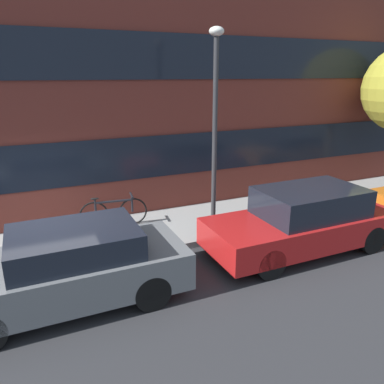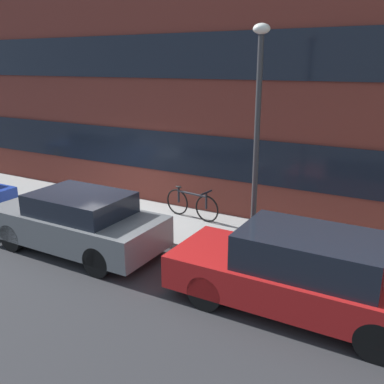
# 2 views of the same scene
# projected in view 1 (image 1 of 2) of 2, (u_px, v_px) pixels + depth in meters

# --- Properties ---
(ground_plane) EXTENTS (56.00, 56.00, 0.00)m
(ground_plane) POSITION_uv_depth(u_px,v_px,m) (42.00, 279.00, 7.18)
(ground_plane) COLOR #2B2B2D
(sidewalk_strip) EXTENTS (28.00, 2.29, 0.15)m
(sidewalk_strip) POSITION_uv_depth(u_px,v_px,m) (39.00, 250.00, 8.15)
(sidewalk_strip) COLOR gray
(sidewalk_strip) RESTS_ON ground_plane
(rowhouse_facade) EXTENTS (28.00, 1.02, 7.57)m
(rowhouse_facade) POSITION_uv_depth(u_px,v_px,m) (14.00, 72.00, 8.41)
(rowhouse_facade) COLOR maroon
(rowhouse_facade) RESTS_ON ground_plane
(parked_car_grey) EXTENTS (3.96, 1.67, 1.33)m
(parked_car_grey) POSITION_uv_depth(u_px,v_px,m) (69.00, 267.00, 6.23)
(parked_car_grey) COLOR slate
(parked_car_grey) RESTS_ON ground_plane
(parked_car_red) EXTENTS (4.31, 1.65, 1.41)m
(parked_car_red) POSITION_uv_depth(u_px,v_px,m) (304.00, 221.00, 8.16)
(parked_car_red) COLOR #AD1919
(parked_car_red) RESTS_ON ground_plane
(bicycle) EXTENTS (1.63, 0.44, 0.79)m
(bicycle) POSITION_uv_depth(u_px,v_px,m) (114.00, 212.00, 9.13)
(bicycle) COLOR black
(bicycle) RESTS_ON sidewalk_strip
(lamp_post) EXTENTS (0.32, 0.32, 4.54)m
(lamp_post) POSITION_uv_depth(u_px,v_px,m) (215.00, 112.00, 8.21)
(lamp_post) COLOR #2D2D30
(lamp_post) RESTS_ON sidewalk_strip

